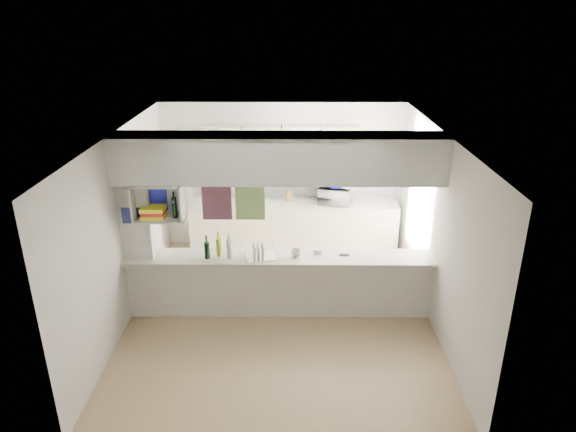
{
  "coord_description": "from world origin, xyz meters",
  "views": [
    {
      "loc": [
        0.16,
        -6.27,
        4.04
      ],
      "look_at": [
        0.11,
        0.5,
        1.31
      ],
      "focal_mm": 32.0,
      "sensor_mm": 36.0,
      "label": 1
    }
  ],
  "objects_px": {
    "dish_rack": "(261,252)",
    "microwave": "(335,196)",
    "bowl": "(335,186)",
    "wine_bottles": "(219,248)"
  },
  "relations": [
    {
      "from": "bowl",
      "to": "dish_rack",
      "type": "bearing_deg",
      "value": -119.29
    },
    {
      "from": "dish_rack",
      "to": "microwave",
      "type": "bearing_deg",
      "value": 47.83
    },
    {
      "from": "dish_rack",
      "to": "bowl",
      "type": "bearing_deg",
      "value": 47.52
    },
    {
      "from": "microwave",
      "to": "bowl",
      "type": "xyz_separation_m",
      "value": [
        -0.0,
        -0.03,
        0.18
      ]
    },
    {
      "from": "microwave",
      "to": "bowl",
      "type": "distance_m",
      "value": 0.18
    },
    {
      "from": "bowl",
      "to": "dish_rack",
      "type": "relative_size",
      "value": 0.58
    },
    {
      "from": "bowl",
      "to": "dish_rack",
      "type": "height_order",
      "value": "bowl"
    },
    {
      "from": "dish_rack",
      "to": "wine_bottles",
      "type": "relative_size",
      "value": 1.22
    },
    {
      "from": "dish_rack",
      "to": "wine_bottles",
      "type": "bearing_deg",
      "value": 167.53
    },
    {
      "from": "wine_bottles",
      "to": "dish_rack",
      "type": "bearing_deg",
      "value": 0.72
    }
  ]
}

